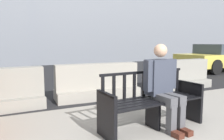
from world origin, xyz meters
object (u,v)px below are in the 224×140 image
Objects in this scene: jersey_barrier_right at (178,77)px; jersey_barrier_centre at (98,84)px; seated_person at (163,84)px; street_bench at (152,103)px; car_taxi_near at (219,57)px.

jersey_barrier_centre is at bearing -178.53° from jersey_barrier_right.
jersey_barrier_centre is (-0.27, 2.14, -0.35)m from seated_person.
seated_person is at bearing -82.89° from jersey_barrier_centre.
jersey_barrier_centre is at bearing 92.58° from street_bench.
seated_person reaches higher than jersey_barrier_right.
car_taxi_near is at bearing 32.68° from street_bench.
street_bench is at bearing -87.42° from jersey_barrier_centre.
jersey_barrier_right is 5.18m from car_taxi_near.
jersey_barrier_centre and jersey_barrier_right have the same top height.
street_bench is 2.09m from jersey_barrier_centre.
jersey_barrier_centre is 0.49× the size of car_taxi_near.
street_bench is at bearing -147.32° from car_taxi_near.
street_bench reaches higher than jersey_barrier_centre.
car_taxi_near reaches higher than street_bench.
seated_person is 0.65× the size of jersey_barrier_centre.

